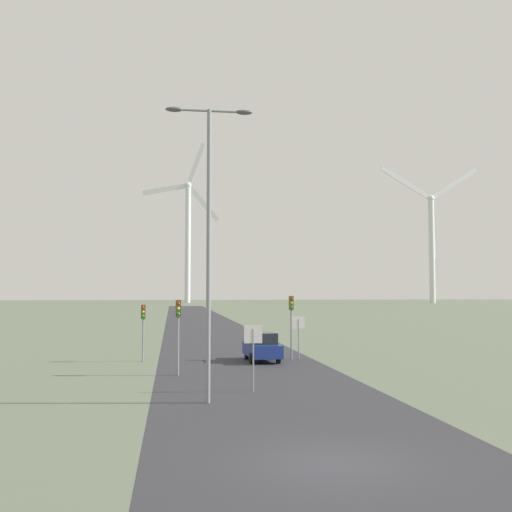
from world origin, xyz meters
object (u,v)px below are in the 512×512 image
Objects in this scene: car_approaching at (262,347)px; traffic_light_post_near_left at (178,320)px; traffic_light_post_mid_left at (143,320)px; streetlamp at (209,220)px; wind_turbine_left at (188,231)px; wind_turbine_center at (432,235)px; stop_sign_far at (299,329)px; stop_sign_near at (253,345)px; traffic_light_post_near_right at (291,313)px.

traffic_light_post_near_left is at bearing -132.90° from car_approaching.
car_approaching is at bearing -6.07° from traffic_light_post_mid_left.
traffic_light_post_near_left is 8.11m from car_approaching.
wind_turbine_left is at bearing 88.76° from streetlamp.
stop_sign_far is at bearing -116.84° from wind_turbine_center.
traffic_light_post_mid_left is at bearing 173.93° from car_approaching.
stop_sign_near is 0.06× the size of wind_turbine_center.
wind_turbine_center is (91.27, 179.56, 22.93)m from traffic_light_post_near_right.
traffic_light_post_mid_left is at bearing 177.30° from traffic_light_post_near_right.
wind_turbine_center reaches higher than traffic_light_post_near_right.
traffic_light_post_mid_left is (-5.36, 12.23, 0.57)m from stop_sign_near.
traffic_light_post_mid_left is at bearing 178.82° from stop_sign_far.
traffic_light_post_near_right is at bearing -2.70° from traffic_light_post_mid_left.
streetlamp is 2.83× the size of car_approaching.
stop_sign_near is 0.05× the size of wind_turbine_left.
car_approaching is 204.18m from wind_turbine_center.
wind_turbine_left is (-1.66, 196.17, 25.16)m from traffic_light_post_near_right.
traffic_light_post_near_right is at bearing 66.20° from streetlamp.
streetlamp is 15.74m from car_approaching.
stop_sign_near is 209.60m from wind_turbine_left.
stop_sign_far is 0.67× the size of car_approaching.
stop_sign_far is (4.62, 12.02, -0.09)m from stop_sign_near.
wind_turbine_center is (98.59, 185.67, 23.04)m from traffic_light_post_near_left.
wind_turbine_left is 1.19× the size of wind_turbine_center.
wind_turbine_left reaches higher than car_approaching.
car_approaching is (7.48, -0.80, -1.72)m from traffic_light_post_mid_left.
traffic_light_post_near_left reaches higher than stop_sign_far.
traffic_light_post_near_right is at bearing -155.41° from stop_sign_far.
traffic_light_post_near_left is at bearing -91.60° from wind_turbine_left.
wind_turbine_center is (95.36, 191.35, 23.89)m from stop_sign_near.
traffic_light_post_near_left is 0.06× the size of wind_turbine_left.
stop_sign_near reaches higher than car_approaching.
traffic_light_post_mid_left is (-2.13, 6.55, -0.28)m from traffic_light_post_near_left.
car_approaching is at bearing -117.40° from wind_turbine_center.
stop_sign_near is at bearing -109.15° from traffic_light_post_near_right.
wind_turbine_center is at bearing 63.51° from stop_sign_near.
wind_turbine_left is at bearing 89.91° from car_approaching.
streetlamp is 217.61m from wind_turbine_center.
stop_sign_near is 1.05× the size of stop_sign_far.
traffic_light_post_near_right reaches higher than stop_sign_near.
wind_turbine_left reaches higher than traffic_light_post_near_left.
streetlamp is 2.88× the size of traffic_light_post_near_right.
traffic_light_post_mid_left is (-9.97, 0.21, 0.67)m from stop_sign_far.
car_approaching is at bearing 79.49° from stop_sign_near.
stop_sign_far is 0.04× the size of wind_turbine_left.
car_approaching is at bearing 72.83° from streetlamp.
traffic_light_post_near_right is at bearing 70.85° from stop_sign_near.
traffic_light_post_near_right is 9.47m from traffic_light_post_mid_left.
traffic_light_post_near_right is at bearing -116.94° from wind_turbine_center.
streetlamp is at bearing -116.72° from wind_turbine_center.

